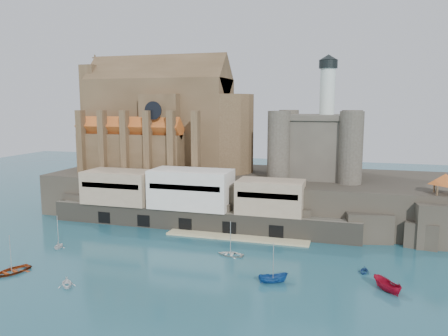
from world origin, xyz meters
The scene contains 14 objects.
ground centered at (0.00, 0.00, 0.00)m, with size 300.00×300.00×0.00m, color #1B4B59.
promontory centered at (-0.19, 39.37, 4.92)m, with size 100.00×36.00×10.00m.
quay centered at (-10.19, 23.07, 6.07)m, with size 70.00×12.00×13.05m.
church centered at (-24.13, 41.85, 22.13)m, with size 47.00×25.93×30.51m.
castle_keep centered at (16.08, 41.08, 18.31)m, with size 21.20×21.20×29.30m.
rock_outcrop centered at (42.00, 25.84, 4.02)m, with size 14.50×10.50×8.70m.
pavilion centered at (42.00, 26.00, 12.73)m, with size 6.40×6.40×5.40m.
boat_0 centered at (-28.80, -10.67, 0.00)m, with size 4.36×1.27×6.11m, color #8F310E.
boat_1 centered at (-16.72, -12.77, 0.00)m, with size 2.95×1.80×3.42m, color white.
boat_2 centered at (13.22, -2.47, 0.00)m, with size 1.77×1.82×4.71m, color navy.
boat_4 centered at (-29.38, 2.17, 0.00)m, with size 2.63×1.61×3.05m, color silver.
boat_5 centered at (30.00, -0.69, 0.00)m, with size 2.00×2.05×5.31m, color maroon.
boat_6 centered at (3.56, 7.57, 0.00)m, with size 3.52×1.02×4.93m, color silver.
boat_7 centered at (26.95, 5.72, 0.00)m, with size 2.43×1.48×2.82m, color navy.
Camera 1 is at (24.07, -66.65, 27.58)m, focal length 35.00 mm.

